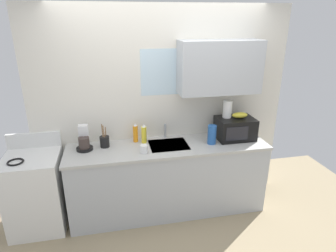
{
  "coord_description": "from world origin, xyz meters",
  "views": [
    {
      "loc": [
        -0.65,
        -3.11,
        2.35
      ],
      "look_at": [
        0.0,
        0.0,
        1.15
      ],
      "focal_mm": 31.13,
      "sensor_mm": 36.0,
      "label": 1
    }
  ],
  "objects_px": {
    "paper_towel_roll": "(227,109)",
    "dish_soap_bottle_orange": "(135,133)",
    "stove_range": "(36,192)",
    "mug_white": "(144,149)",
    "utensil_crock": "(105,141)",
    "microwave": "(235,128)",
    "coffee_maker": "(84,141)",
    "dish_soap_bottle_yellow": "(144,134)",
    "cereal_canister": "(212,135)",
    "banana_bunch": "(240,115)"
  },
  "relations": [
    {
      "from": "microwave",
      "to": "utensil_crock",
      "type": "xyz_separation_m",
      "value": [
        -1.61,
        0.07,
        -0.06
      ]
    },
    {
      "from": "microwave",
      "to": "cereal_canister",
      "type": "bearing_deg",
      "value": -163.83
    },
    {
      "from": "paper_towel_roll",
      "to": "cereal_canister",
      "type": "bearing_deg",
      "value": -147.99
    },
    {
      "from": "coffee_maker",
      "to": "banana_bunch",
      "type": "bearing_deg",
      "value": -1.77
    },
    {
      "from": "microwave",
      "to": "dish_soap_bottle_yellow",
      "type": "xyz_separation_m",
      "value": [
        -1.14,
        0.1,
        -0.02
      ]
    },
    {
      "from": "paper_towel_roll",
      "to": "cereal_canister",
      "type": "distance_m",
      "value": 0.39
    },
    {
      "from": "stove_range",
      "to": "dish_soap_bottle_yellow",
      "type": "distance_m",
      "value": 1.4
    },
    {
      "from": "cereal_canister",
      "to": "mug_white",
      "type": "bearing_deg",
      "value": -173.87
    },
    {
      "from": "stove_range",
      "to": "mug_white",
      "type": "relative_size",
      "value": 11.37
    },
    {
      "from": "paper_towel_roll",
      "to": "dish_soap_bottle_orange",
      "type": "distance_m",
      "value": 1.17
    },
    {
      "from": "coffee_maker",
      "to": "mug_white",
      "type": "bearing_deg",
      "value": -20.57
    },
    {
      "from": "microwave",
      "to": "utensil_crock",
      "type": "relative_size",
      "value": 1.61
    },
    {
      "from": "paper_towel_roll",
      "to": "stove_range",
      "type": "bearing_deg",
      "value": -177.62
    },
    {
      "from": "banana_bunch",
      "to": "utensil_crock",
      "type": "bearing_deg",
      "value": 177.59
    },
    {
      "from": "coffee_maker",
      "to": "cereal_canister",
      "type": "xyz_separation_m",
      "value": [
        1.5,
        -0.16,
        0.01
      ]
    },
    {
      "from": "dish_soap_bottle_yellow",
      "to": "cereal_canister",
      "type": "height_order",
      "value": "dish_soap_bottle_yellow"
    },
    {
      "from": "microwave",
      "to": "cereal_canister",
      "type": "height_order",
      "value": "microwave"
    },
    {
      "from": "banana_bunch",
      "to": "cereal_canister",
      "type": "xyz_separation_m",
      "value": [
        -0.39,
        -0.1,
        -0.19
      ]
    },
    {
      "from": "dish_soap_bottle_orange",
      "to": "mug_white",
      "type": "relative_size",
      "value": 2.54
    },
    {
      "from": "paper_towel_roll",
      "to": "mug_white",
      "type": "xyz_separation_m",
      "value": [
        -1.08,
        -0.24,
        -0.33
      ]
    },
    {
      "from": "dish_soap_bottle_yellow",
      "to": "microwave",
      "type": "bearing_deg",
      "value": -4.91
    },
    {
      "from": "coffee_maker",
      "to": "mug_white",
      "type": "relative_size",
      "value": 2.95
    },
    {
      "from": "stove_range",
      "to": "dish_soap_bottle_orange",
      "type": "bearing_deg",
      "value": 9.38
    },
    {
      "from": "dish_soap_bottle_yellow",
      "to": "dish_soap_bottle_orange",
      "type": "bearing_deg",
      "value": 151.57
    },
    {
      "from": "paper_towel_roll",
      "to": "microwave",
      "type": "bearing_deg",
      "value": -27.38
    },
    {
      "from": "banana_bunch",
      "to": "mug_white",
      "type": "bearing_deg",
      "value": -171.2
    },
    {
      "from": "cereal_canister",
      "to": "mug_white",
      "type": "xyz_separation_m",
      "value": [
        -0.84,
        -0.09,
        -0.07
      ]
    },
    {
      "from": "dish_soap_bottle_orange",
      "to": "paper_towel_roll",
      "type": "bearing_deg",
      "value": -4.99
    },
    {
      "from": "microwave",
      "to": "dish_soap_bottle_orange",
      "type": "xyz_separation_m",
      "value": [
        -1.24,
        0.15,
        -0.02
      ]
    },
    {
      "from": "banana_bunch",
      "to": "cereal_canister",
      "type": "height_order",
      "value": "banana_bunch"
    },
    {
      "from": "stove_range",
      "to": "paper_towel_roll",
      "type": "xyz_separation_m",
      "value": [
        2.32,
        0.1,
        0.82
      ]
    },
    {
      "from": "stove_range",
      "to": "utensil_crock",
      "type": "xyz_separation_m",
      "value": [
        0.81,
        0.12,
        0.51
      ]
    },
    {
      "from": "dish_soap_bottle_yellow",
      "to": "cereal_canister",
      "type": "xyz_separation_m",
      "value": [
        0.8,
        -0.2,
        0.0
      ]
    },
    {
      "from": "coffee_maker",
      "to": "dish_soap_bottle_yellow",
      "type": "height_order",
      "value": "coffee_maker"
    },
    {
      "from": "banana_bunch",
      "to": "cereal_canister",
      "type": "bearing_deg",
      "value": -165.62
    },
    {
      "from": "coffee_maker",
      "to": "dish_soap_bottle_yellow",
      "type": "bearing_deg",
      "value": 3.08
    },
    {
      "from": "dish_soap_bottle_yellow",
      "to": "mug_white",
      "type": "height_order",
      "value": "dish_soap_bottle_yellow"
    },
    {
      "from": "stove_range",
      "to": "dish_soap_bottle_yellow",
      "type": "bearing_deg",
      "value": 6.35
    },
    {
      "from": "banana_bunch",
      "to": "mug_white",
      "type": "relative_size",
      "value": 2.11
    },
    {
      "from": "paper_towel_roll",
      "to": "mug_white",
      "type": "height_order",
      "value": "paper_towel_roll"
    },
    {
      "from": "dish_soap_bottle_orange",
      "to": "utensil_crock",
      "type": "height_order",
      "value": "utensil_crock"
    },
    {
      "from": "cereal_canister",
      "to": "utensil_crock",
      "type": "distance_m",
      "value": 1.28
    },
    {
      "from": "banana_bunch",
      "to": "coffee_maker",
      "type": "xyz_separation_m",
      "value": [
        -1.89,
        0.06,
        -0.2
      ]
    },
    {
      "from": "coffee_maker",
      "to": "stove_range",
      "type": "bearing_deg",
      "value": -169.76
    },
    {
      "from": "dish_soap_bottle_yellow",
      "to": "utensil_crock",
      "type": "height_order",
      "value": "utensil_crock"
    },
    {
      "from": "stove_range",
      "to": "mug_white",
      "type": "bearing_deg",
      "value": -6.59
    },
    {
      "from": "paper_towel_roll",
      "to": "coffee_maker",
      "type": "xyz_separation_m",
      "value": [
        -1.74,
        0.01,
        -0.28
      ]
    },
    {
      "from": "cereal_canister",
      "to": "stove_range",
      "type": "bearing_deg",
      "value": 178.53
    },
    {
      "from": "stove_range",
      "to": "microwave",
      "type": "xyz_separation_m",
      "value": [
        2.42,
        0.04,
        0.58
      ]
    },
    {
      "from": "banana_bunch",
      "to": "coffee_maker",
      "type": "bearing_deg",
      "value": 178.23
    }
  ]
}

